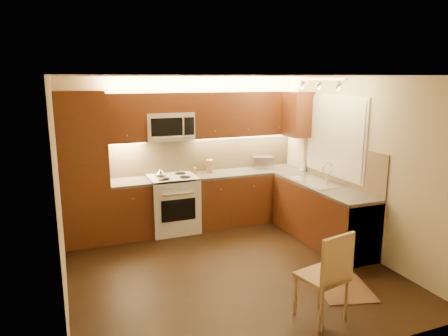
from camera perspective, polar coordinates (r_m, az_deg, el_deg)
name	(u,v)px	position (r m, az deg, el deg)	size (l,w,h in m)	color
floor	(229,269)	(5.67, 0.66, -13.68)	(4.00, 4.00, 0.01)	black
ceiling	(229,76)	(5.10, 0.73, 12.47)	(4.00, 4.00, 0.01)	beige
wall_back	(184,152)	(7.10, -5.46, 2.21)	(4.00, 0.01, 2.50)	#C3B38E
wall_front	(321,231)	(3.56, 13.16, -8.32)	(4.00, 0.01, 2.50)	#C3B38E
wall_left	(59,193)	(4.88, -21.64, -3.26)	(0.01, 4.00, 2.50)	#C3B38E
wall_right	(358,165)	(6.27, 17.86, 0.33)	(0.01, 4.00, 2.50)	#C3B38E
pantry	(83,169)	(6.56, -18.65, -0.10)	(0.70, 0.60, 2.30)	#491D0F
base_cab_back_left	(130,210)	(6.80, -12.66, -5.60)	(0.62, 0.60, 0.86)	#491D0F
counter_back_left	(129,182)	(6.68, -12.84, -1.92)	(0.62, 0.60, 0.04)	#322F2D
base_cab_back_right	(247,197)	(7.37, 3.14, -3.93)	(1.92, 0.60, 0.86)	#491D0F
counter_back_right	(247,172)	(7.26, 3.18, -0.51)	(1.92, 0.60, 0.04)	#322F2D
base_cab_right	(321,214)	(6.61, 13.16, -6.16)	(0.60, 2.00, 0.86)	#491D0F
counter_right	(323,186)	(6.48, 13.35, -2.38)	(0.60, 2.00, 0.04)	#322F2D
dishwasher	(351,229)	(6.08, 16.94, -8.01)	(0.58, 0.60, 0.84)	silver
backsplash_back	(204,153)	(7.20, -2.75, 2.00)	(3.30, 0.02, 0.60)	tan
backsplash_right	(340,164)	(6.58, 15.56, 0.57)	(0.02, 2.00, 0.60)	tan
upper_cab_back_left	(125,118)	(6.64, -13.42, 6.69)	(0.62, 0.35, 0.75)	#491D0F
upper_cab_back_right	(245,114)	(7.22, 2.85, 7.42)	(1.92, 0.35, 0.75)	#491D0F
upper_cab_bridge	(168,102)	(6.76, -7.65, 8.87)	(0.76, 0.35, 0.31)	#491D0F
upper_cab_right_corner	(297,114)	(7.21, 10.01, 7.25)	(0.35, 0.50, 0.75)	#491D0F
stove	(173,204)	(6.90, -6.96, -4.86)	(0.76, 0.65, 0.92)	silver
microwave	(169,126)	(6.77, -7.53, 5.70)	(0.76, 0.38, 0.44)	silver
window_frame	(335,136)	(6.63, 14.95, 4.20)	(0.03, 1.44, 1.24)	silver
window_blinds	(334,136)	(6.62, 14.81, 4.20)	(0.02, 1.36, 1.16)	silver
sink	(317,178)	(6.58, 12.65, -1.28)	(0.52, 0.86, 0.15)	silver
faucet	(328,172)	(6.66, 13.96, -0.51)	(0.20, 0.04, 0.30)	silver
track_light_bar	(320,79)	(6.20, 12.92, 11.76)	(0.04, 1.20, 0.03)	silver
kettle	(161,174)	(6.53, -8.63, -0.85)	(0.17, 0.17, 0.19)	silver
toaster_oven	(263,162)	(7.46, 5.30, 0.80)	(0.35, 0.27, 0.21)	silver
knife_block	(210,166)	(7.12, -1.97, 0.29)	(0.10, 0.15, 0.21)	olive
spice_jar_a	(194,170)	(7.09, -4.07, -0.23)	(0.04, 0.04, 0.10)	silver
spice_jar_b	(196,171)	(7.03, -3.91, -0.41)	(0.05, 0.05, 0.08)	brown
spice_jar_c	(208,168)	(7.22, -2.21, -0.03)	(0.04, 0.04, 0.09)	silver
spice_jar_d	(195,170)	(7.07, -4.01, -0.31)	(0.05, 0.05, 0.09)	#A67F31
soap_bottle	(303,165)	(7.34, 10.76, 0.43)	(0.09, 0.09, 0.21)	white
rug	(340,285)	(5.47, 15.57, -15.10)	(0.61, 0.91, 0.01)	black
dining_chair	(322,274)	(4.57, 13.22, -13.95)	(0.43, 0.43, 0.98)	olive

